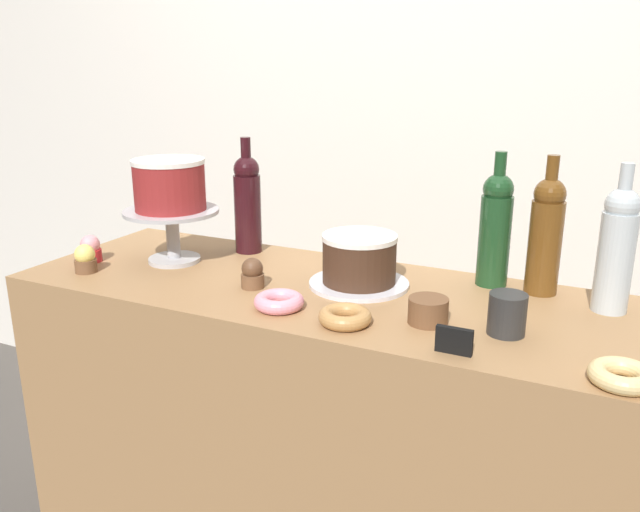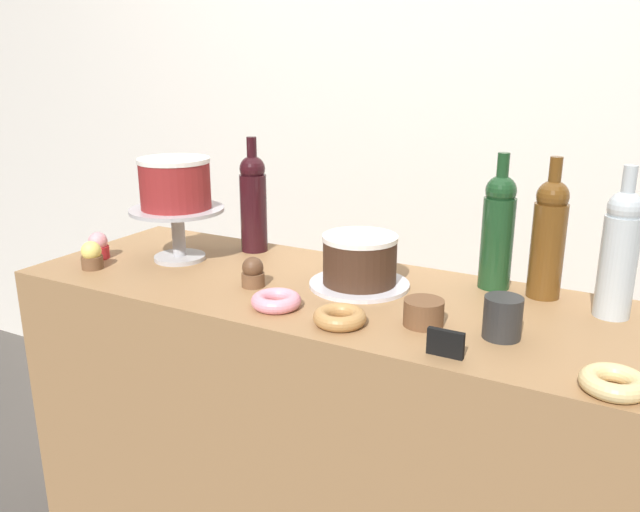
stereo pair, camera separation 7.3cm
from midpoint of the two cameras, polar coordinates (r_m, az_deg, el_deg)
back_wall at (r=2.27m, az=11.49°, el=12.07°), size 6.00×0.05×2.60m
display_counter at (r=1.79m, az=1.22°, el=-17.31°), size 1.52×0.55×0.95m
cake_stand_pedestal at (r=1.79m, az=-11.28°, el=2.75°), size 0.25×0.25×0.15m
white_layer_cake at (r=1.77m, az=-11.49°, el=6.30°), size 0.19×0.19×0.13m
silver_serving_platter at (r=1.58m, az=4.79°, el=-2.51°), size 0.24×0.24×0.01m
chocolate_round_cake at (r=1.56m, az=4.85°, el=-0.28°), size 0.18×0.18×0.12m
wine_bottle_amber at (r=1.57m, az=20.73°, el=1.60°), size 0.08×0.08×0.33m
wine_bottle_green at (r=1.60m, az=16.65°, el=2.24°), size 0.08×0.08×0.33m
wine_bottle_clear at (r=1.51m, az=26.12°, el=0.34°), size 0.08×0.08×0.33m
wine_bottle_dark_red at (r=1.84m, az=-4.77°, el=4.81°), size 0.08×0.08×0.33m
cupcake_lemon at (r=1.79m, az=-18.37°, el=0.00°), size 0.06×0.06×0.07m
cupcake_chocolate at (r=1.57m, az=-4.61°, el=-1.49°), size 0.06×0.06×0.07m
cupcake_strawberry at (r=1.88m, az=-17.89°, el=0.83°), size 0.06×0.06×0.07m
donut_maple at (r=1.35m, az=3.29°, el=-5.41°), size 0.11×0.11×0.03m
donut_pink at (r=1.44m, az=-2.44°, el=-3.97°), size 0.11×0.11×0.03m
donut_glazed at (r=1.21m, az=26.06°, el=-10.00°), size 0.11×0.11×0.03m
cookie_stack at (r=1.37m, az=10.62°, el=-4.93°), size 0.08×0.08×0.05m
price_sign_chalkboard at (r=1.24m, az=12.66°, el=-7.52°), size 0.07×0.01×0.05m
coffee_cup_ceramic at (r=1.34m, az=17.29°, el=-5.21°), size 0.08×0.08×0.08m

